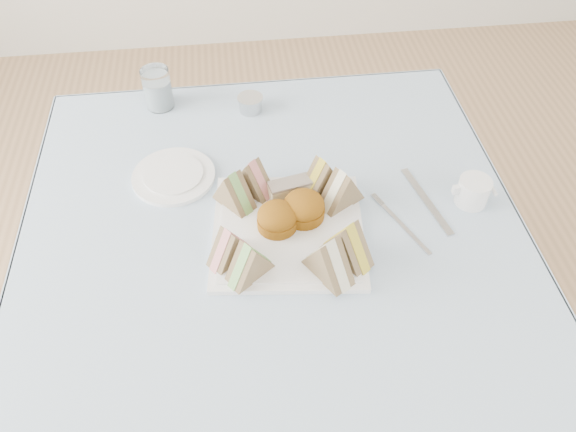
{
  "coord_description": "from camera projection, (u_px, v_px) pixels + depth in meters",
  "views": [
    {
      "loc": [
        -0.06,
        -0.75,
        1.6
      ],
      "look_at": [
        0.03,
        -0.02,
        0.8
      ],
      "focal_mm": 35.0,
      "sensor_mm": 36.0,
      "label": 1
    }
  ],
  "objects": [
    {
      "name": "sandwich_fr_a",
      "position": [
        348.0,
        241.0,
        1.04
      ],
      "size": [
        0.1,
        0.11,
        0.09
      ],
      "primitive_type": null,
      "rotation": [
        0.0,
        0.0,
        -0.92
      ],
      "color": "#917654",
      "rests_on": "serving_plate"
    },
    {
      "name": "floor",
      "position": [
        278.0,
        389.0,
        1.69
      ],
      "size": [
        4.0,
        4.0,
        0.0
      ],
      "primitive_type": "plane",
      "color": "#9E7751",
      "rests_on": "ground"
    },
    {
      "name": "pastry_slice",
      "position": [
        290.0,
        189.0,
        1.17
      ],
      "size": [
        0.09,
        0.05,
        0.04
      ],
      "primitive_type": "cube",
      "rotation": [
        0.0,
        0.0,
        0.22
      ],
      "color": "beige",
      "rests_on": "serving_plate"
    },
    {
      "name": "scone_left",
      "position": [
        277.0,
        218.0,
        1.1
      ],
      "size": [
        0.09,
        0.09,
        0.05
      ],
      "primitive_type": "cylinder",
      "rotation": [
        0.0,
        0.0,
        -0.12
      ],
      "color": "#865311",
      "rests_on": "serving_plate"
    },
    {
      "name": "scone_right",
      "position": [
        304.0,
        207.0,
        1.12
      ],
      "size": [
        0.09,
        0.09,
        0.06
      ],
      "primitive_type": "cylinder",
      "rotation": [
        0.0,
        0.0,
        0.12
      ],
      "color": "#865311",
      "rests_on": "serving_plate"
    },
    {
      "name": "sandwich_fr_b",
      "position": [
        329.0,
        258.0,
        1.01
      ],
      "size": [
        0.1,
        0.11,
        0.09
      ],
      "primitive_type": null,
      "rotation": [
        0.0,
        0.0,
        -1.01
      ],
      "color": "#917654",
      "rests_on": "serving_plate"
    },
    {
      "name": "creamer_jug",
      "position": [
        473.0,
        191.0,
        1.17
      ],
      "size": [
        0.07,
        0.07,
        0.06
      ],
      "primitive_type": "cylinder",
      "rotation": [
        0.0,
        0.0,
        0.05
      ],
      "color": "white",
      "rests_on": "tablecloth"
    },
    {
      "name": "tea_strainer",
      "position": [
        250.0,
        105.0,
        1.39
      ],
      "size": [
        0.07,
        0.07,
        0.04
      ],
      "primitive_type": "cylinder",
      "rotation": [
        0.0,
        0.0,
        -0.11
      ],
      "color": "#B6B6B6",
      "rests_on": "tablecloth"
    },
    {
      "name": "tablecloth",
      "position": [
        273.0,
        227.0,
        1.14
      ],
      "size": [
        1.02,
        1.02,
        0.01
      ],
      "primitive_type": "cube",
      "color": "#A0C3E3",
      "rests_on": "table"
    },
    {
      "name": "serving_plate",
      "position": [
        288.0,
        231.0,
        1.12
      ],
      "size": [
        0.33,
        0.33,
        0.01
      ],
      "primitive_type": "cube",
      "rotation": [
        0.0,
        0.0,
        -0.11
      ],
      "color": "white",
      "rests_on": "tablecloth"
    },
    {
      "name": "knife",
      "position": [
        426.0,
        201.0,
        1.19
      ],
      "size": [
        0.06,
        0.2,
        0.0
      ],
      "primitive_type": "cube",
      "rotation": [
        0.0,
        0.0,
        0.22
      ],
      "color": "#B6B6B6",
      "rests_on": "tablecloth"
    },
    {
      "name": "sandwich_br_a",
      "position": [
        342.0,
        187.0,
        1.14
      ],
      "size": [
        0.11,
        0.09,
        0.09
      ],
      "primitive_type": null,
      "rotation": [
        0.0,
        0.0,
        -2.58
      ],
      "color": "#917654",
      "rests_on": "serving_plate"
    },
    {
      "name": "sandwich_br_b",
      "position": [
        322.0,
        175.0,
        1.16
      ],
      "size": [
        0.11,
        0.09,
        0.09
      ],
      "primitive_type": null,
      "rotation": [
        0.0,
        0.0,
        -2.63
      ],
      "color": "#917654",
      "rests_on": "serving_plate"
    },
    {
      "name": "side_plate",
      "position": [
        174.0,
        176.0,
        1.23
      ],
      "size": [
        0.2,
        0.2,
        0.01
      ],
      "primitive_type": "cylinder",
      "rotation": [
        0.0,
        0.0,
        -0.13
      ],
      "color": "white",
      "rests_on": "tablecloth"
    },
    {
      "name": "table",
      "position": [
        276.0,
        324.0,
        1.42
      ],
      "size": [
        0.9,
        0.9,
        0.74
      ],
      "primitive_type": "cube",
      "color": "brown",
      "rests_on": "floor"
    },
    {
      "name": "fork",
      "position": [
        405.0,
        229.0,
        1.13
      ],
      "size": [
        0.07,
        0.15,
        0.0
      ],
      "primitive_type": "cube",
      "rotation": [
        0.0,
        0.0,
        0.41
      ],
      "color": "#B6B6B6",
      "rests_on": "tablecloth"
    },
    {
      "name": "sandwich_bl_b",
      "position": [
        253.0,
        176.0,
        1.16
      ],
      "size": [
        0.1,
        0.1,
        0.08
      ],
      "primitive_type": null,
      "rotation": [
        0.0,
        0.0,
        2.33
      ],
      "color": "#917654",
      "rests_on": "serving_plate"
    },
    {
      "name": "sandwich_fl_a",
      "position": [
        229.0,
        245.0,
        1.04
      ],
      "size": [
        0.1,
        0.09,
        0.08
      ],
      "primitive_type": null,
      "rotation": [
        0.0,
        0.0,
        0.65
      ],
      "color": "#917654",
      "rests_on": "serving_plate"
    },
    {
      "name": "sandwich_bl_a",
      "position": [
        233.0,
        189.0,
        1.14
      ],
      "size": [
        0.09,
        0.1,
        0.08
      ],
      "primitive_type": null,
      "rotation": [
        0.0,
        0.0,
        2.25
      ],
      "color": "#917654",
      "rests_on": "serving_plate"
    },
    {
      "name": "sandwich_fl_b",
      "position": [
        249.0,
        260.0,
        1.01
      ],
      "size": [
        0.1,
        0.09,
        0.08
      ],
      "primitive_type": null,
      "rotation": [
        0.0,
        0.0,
        0.65
      ],
      "color": "#917654",
      "rests_on": "serving_plate"
    },
    {
      "name": "water_glass",
      "position": [
        158.0,
        88.0,
        1.38
      ],
      "size": [
        0.08,
        0.08,
        0.1
      ],
      "primitive_type": "cylinder",
      "rotation": [
        0.0,
        0.0,
        -0.26
      ],
      "color": "white",
      "rests_on": "tablecloth"
    }
  ]
}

